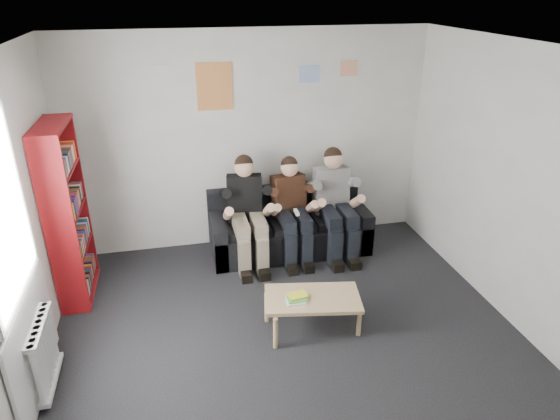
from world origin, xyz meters
name	(u,v)px	position (x,y,z in m)	size (l,w,h in m)	color
room_shell	(302,231)	(0.00, 0.00, 1.35)	(5.00, 5.00, 5.00)	black
sofa	(288,229)	(0.41, 2.12, 0.28)	(1.98, 0.81, 0.77)	black
bookshelf	(68,214)	(-2.08, 1.66, 0.96)	(0.29, 0.86, 1.92)	maroon
coffee_table	(312,301)	(0.25, 0.46, 0.33)	(0.93, 0.51, 0.37)	tan
game_cases	(297,298)	(0.08, 0.44, 0.39)	(0.22, 0.19, 0.04)	silver
person_left	(248,213)	(-0.14, 1.93, 0.64)	(0.42, 0.91, 1.31)	black
person_middle	(292,211)	(0.41, 1.93, 0.62)	(0.39, 0.84, 1.26)	#472317
person_right	(336,205)	(0.97, 1.93, 0.65)	(0.43, 0.92, 1.33)	silver
radiator	(45,353)	(-2.15, 0.20, 0.35)	(0.10, 0.64, 0.60)	white
window	(17,286)	(-2.22, 0.20, 1.03)	(0.05, 1.30, 2.36)	white
poster_large	(215,87)	(-0.40, 2.49, 2.05)	(0.42, 0.01, 0.55)	gold
poster_blue	(309,74)	(0.75, 2.49, 2.15)	(0.25, 0.01, 0.20)	#4276E3
poster_pink	(349,68)	(1.25, 2.49, 2.20)	(0.22, 0.01, 0.18)	#BB3A8E
poster_sign	(160,71)	(-1.00, 2.49, 2.25)	(0.20, 0.01, 0.14)	silver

